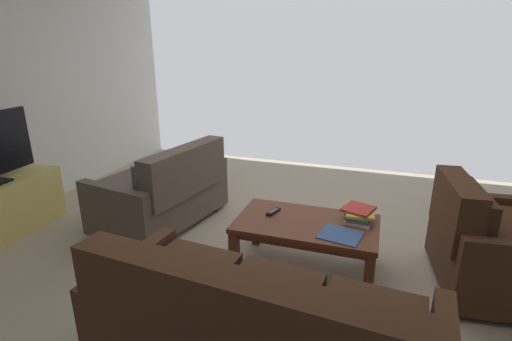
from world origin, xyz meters
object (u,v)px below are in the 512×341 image
object	(u,v)px
sofa_main	(257,332)
armchair_side	(493,245)
tv_remote	(273,212)
loveseat_near	(165,190)
book_stack	(359,214)
coffee_table	(306,229)
loose_magazine	(340,235)

from	to	relation	value
sofa_main	armchair_side	world-z (taller)	sofa_main
tv_remote	loveseat_near	bearing A→B (deg)	-14.40
book_stack	tv_remote	size ratio (longest dim) A/B	1.87
loveseat_near	sofa_main	bearing A→B (deg)	133.56
loveseat_near	tv_remote	xyz separation A→B (m)	(-1.23, 0.31, 0.08)
coffee_table	loose_magazine	xyz separation A→B (m)	(-0.28, 0.15, 0.07)
sofa_main	armchair_side	bearing A→B (deg)	-134.48
loveseat_near	armchair_side	world-z (taller)	armchair_side
loveseat_near	book_stack	world-z (taller)	loveseat_near
coffee_table	armchair_side	distance (m)	1.35
sofa_main	loveseat_near	world-z (taller)	sofa_main
book_stack	tv_remote	world-z (taller)	book_stack
sofa_main	tv_remote	world-z (taller)	sofa_main
sofa_main	book_stack	distance (m)	1.43
sofa_main	coffee_table	size ratio (longest dim) A/B	1.70
armchair_side	loose_magazine	bearing A→B (deg)	17.07
loveseat_near	coffee_table	world-z (taller)	loveseat_near
loveseat_near	loose_magazine	xyz separation A→B (m)	(-1.80, 0.53, 0.07)
armchair_side	sofa_main	bearing A→B (deg)	45.52
coffee_table	tv_remote	size ratio (longest dim) A/B	6.65
loveseat_near	armchair_side	distance (m)	2.87
tv_remote	coffee_table	bearing A→B (deg)	165.97
sofa_main	loose_magazine	xyz separation A→B (m)	(-0.29, -1.05, 0.07)
coffee_table	book_stack	bearing A→B (deg)	-156.57
armchair_side	tv_remote	xyz separation A→B (m)	(1.64, 0.11, 0.08)
book_stack	loose_magazine	bearing A→B (deg)	71.15
sofa_main	coffee_table	distance (m)	1.20
loose_magazine	loveseat_near	bearing A→B (deg)	-96.18
tv_remote	loose_magazine	xyz separation A→B (m)	(-0.57, 0.22, -0.01)
armchair_side	tv_remote	world-z (taller)	armchair_side
book_stack	tv_remote	xyz separation A→B (m)	(0.68, 0.09, -0.04)
tv_remote	armchair_side	bearing A→B (deg)	-176.25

